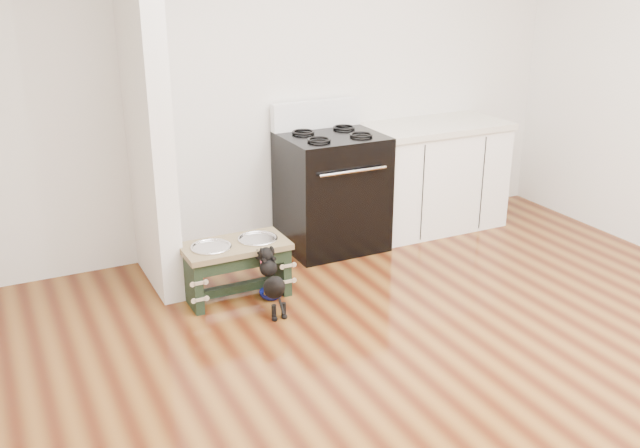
{
  "coord_description": "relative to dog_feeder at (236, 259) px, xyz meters",
  "views": [
    {
      "loc": [
        -2.22,
        -2.64,
        2.2
      ],
      "look_at": [
        -0.33,
        1.2,
        0.6
      ],
      "focal_mm": 40.0,
      "sensor_mm": 36.0,
      "label": 1
    }
  ],
  "objects": [
    {
      "name": "partition_wall",
      "position": [
        -0.41,
        0.49,
        1.07
      ],
      "size": [
        0.15,
        0.8,
        2.7
      ],
      "primitive_type": "cube",
      "color": "silver",
      "rests_on": "ground"
    },
    {
      "name": "floor_bowl",
      "position": [
        0.2,
        -0.13,
        -0.25
      ],
      "size": [
        0.19,
        0.19,
        0.05
      ],
      "rotation": [
        0.0,
        0.0,
        0.16
      ],
      "color": "#0D135B",
      "rests_on": "ground"
    },
    {
      "name": "cabinet_run",
      "position": [
        1.99,
        0.56,
        0.17
      ],
      "size": [
        1.24,
        0.64,
        0.91
      ],
      "color": "white",
      "rests_on": "ground"
    },
    {
      "name": "room_shell",
      "position": [
        0.76,
        -1.61,
        1.34
      ],
      "size": [
        5.0,
        5.0,
        5.0
      ],
      "color": "silver",
      "rests_on": "ground"
    },
    {
      "name": "puppy",
      "position": [
        0.13,
        -0.33,
        -0.04
      ],
      "size": [
        0.13,
        0.37,
        0.44
      ],
      "color": "black",
      "rests_on": "ground"
    },
    {
      "name": "dog_feeder",
      "position": [
        0.0,
        0.0,
        0.0
      ],
      "size": [
        0.72,
        0.38,
        0.41
      ],
      "color": "black",
      "rests_on": "ground"
    },
    {
      "name": "ground",
      "position": [
        0.76,
        -1.61,
        -0.28
      ],
      "size": [
        5.0,
        5.0,
        0.0
      ],
      "primitive_type": "plane",
      "color": "#461C0C",
      "rests_on": "ground"
    },
    {
      "name": "oven_range",
      "position": [
        1.01,
        0.54,
        0.2
      ],
      "size": [
        0.76,
        0.69,
        1.14
      ],
      "color": "black",
      "rests_on": "ground"
    }
  ]
}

